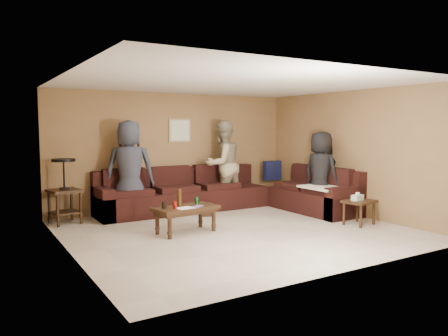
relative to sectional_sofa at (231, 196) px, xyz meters
name	(u,v)px	position (x,y,z in m)	size (l,w,h in m)	color
room	(237,133)	(-0.81, -1.52, 1.34)	(5.60, 5.50, 2.50)	beige
sectional_sofa	(231,196)	(0.00, 0.00, 0.00)	(4.65, 2.90, 0.97)	black
coffee_table	(186,210)	(-1.64, -1.20, 0.05)	(1.13, 0.67, 0.73)	#321D10
end_table_left	(64,190)	(-3.23, 0.58, 0.30)	(0.61, 0.61, 1.20)	#321D10
side_table_right	(359,203)	(1.33, -2.27, 0.07)	(0.62, 0.54, 0.60)	#321D10
waste_bin	(206,209)	(-0.66, -0.13, -0.20)	(0.22, 0.22, 0.26)	#321D10
wall_art	(180,130)	(-0.71, 0.96, 1.37)	(0.52, 0.04, 0.52)	#9E8363
person_left	(130,169)	(-2.03, 0.45, 0.63)	(0.93, 0.61, 1.91)	#2D313F
person_middle	(223,164)	(0.09, 0.48, 0.63)	(0.93, 0.73, 1.92)	gray
person_right	(321,172)	(1.49, -1.10, 0.52)	(0.83, 0.54, 1.69)	black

